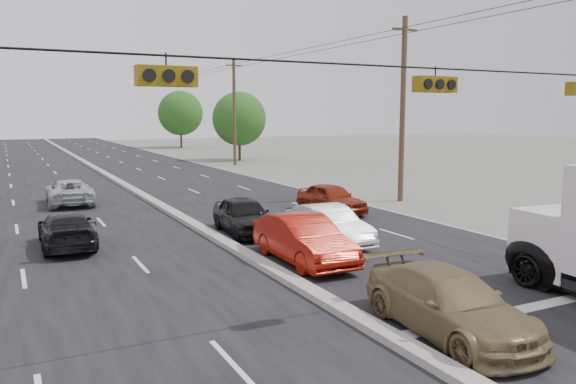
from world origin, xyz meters
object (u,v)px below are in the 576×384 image
queue_car_a (244,216)px  oncoming_near (67,230)px  oncoming_far (70,192)px  tan_sedan (449,304)px  queue_car_e (331,199)px  tree_right_mid (239,119)px  utility_pole_right_c (234,111)px  utility_pole_right_b (403,109)px  tree_right_far (180,113)px  red_sedan (303,240)px  queue_car_b (329,226)px

queue_car_a → oncoming_near: size_ratio=0.96×
oncoming_near → oncoming_far: 10.44m
tan_sedan → queue_car_e: 15.24m
oncoming_far → tree_right_mid: bearing=-127.8°
tree_right_mid → oncoming_near: bearing=-121.2°
utility_pole_right_c → oncoming_near: utility_pole_right_c is taller
utility_pole_right_b → tan_sedan: size_ratio=2.10×
tree_right_mid → queue_car_e: 32.83m
tan_sedan → queue_car_e: size_ratio=1.12×
tree_right_far → red_sedan: size_ratio=1.74×
queue_car_b → queue_car_e: queue_car_e is taller
utility_pole_right_c → tree_right_mid: size_ratio=1.40×
tree_right_mid → oncoming_far: size_ratio=1.47×
utility_pole_right_b → utility_pole_right_c: size_ratio=1.00×
utility_pole_right_c → tree_right_far: 30.20m
tan_sedan → oncoming_far: 23.42m
utility_pole_right_b → oncoming_near: bearing=-169.1°
utility_pole_right_c → red_sedan: bearing=-108.0°
utility_pole_right_c → red_sedan: 36.15m
oncoming_near → tree_right_far: bearing=-109.0°
queue_car_a → queue_car_b: queue_car_a is taller
tan_sedan → queue_car_a: 11.69m
queue_car_b → queue_car_a: bearing=124.4°
tree_right_far → oncoming_far: bearing=-112.7°
tan_sedan → queue_car_a: queue_car_a is taller
utility_pole_right_b → queue_car_a: bearing=-159.6°
tree_right_far → queue_car_b: tree_right_far is taller
utility_pole_right_c → queue_car_a: size_ratio=2.32×
tree_right_far → utility_pole_right_c: bearing=-96.7°
tree_right_mid → red_sedan: bearing=-109.2°
utility_pole_right_c → queue_car_a: bearing=-110.9°
tree_right_far → queue_car_b: 63.63m
tree_right_mid → red_sedan: (-13.60, -39.13, -3.56)m
utility_pole_right_c → oncoming_far: utility_pole_right_c is taller
utility_pole_right_c → red_sedan: utility_pole_right_c is taller
tree_right_far → queue_car_e: (-9.00, -56.64, -4.24)m
queue_car_a → tan_sedan: bearing=-86.0°
queue_car_a → oncoming_far: queue_car_a is taller
utility_pole_right_c → tan_sedan: utility_pole_right_c is taller
queue_car_b → oncoming_far: queue_car_b is taller
tree_right_far → queue_car_b: bearing=-101.4°
utility_pole_right_b → tree_right_mid: size_ratio=1.40×
tree_right_far → oncoming_near: size_ratio=1.81×
utility_pole_right_b → queue_car_e: 7.22m
red_sedan → oncoming_far: bearing=109.5°
queue_car_e → oncoming_far: (-11.09, 8.59, -0.04)m
red_sedan → queue_car_b: red_sedan is taller
queue_car_e → oncoming_far: queue_car_e is taller
utility_pole_right_c → tree_right_far: bearing=83.3°
tan_sedan → queue_car_b: (2.10, 8.57, 0.02)m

